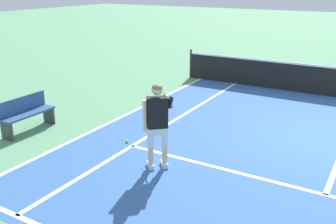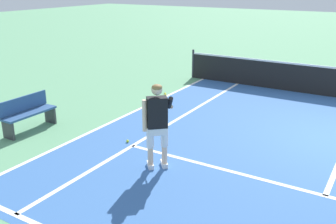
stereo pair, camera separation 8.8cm
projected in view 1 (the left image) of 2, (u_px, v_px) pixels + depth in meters
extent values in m
cube|color=white|center=(326.00, 195.00, 6.68)|extent=(8.23, 0.10, 0.01)
cube|color=white|center=(169.00, 124.00, 9.98)|extent=(0.10, 9.54, 0.01)
cube|color=white|center=(126.00, 115.00, 10.64)|extent=(0.10, 9.54, 0.01)
cylinder|color=#333338|center=(191.00, 64.00, 14.57)|extent=(0.08, 0.08, 1.07)
cube|color=white|center=(151.00, 165.00, 7.67)|extent=(0.27, 0.28, 0.09)
cube|color=white|center=(164.00, 164.00, 7.72)|extent=(0.27, 0.28, 0.09)
cylinder|color=beige|center=(151.00, 156.00, 7.56)|extent=(0.11, 0.11, 0.36)
cylinder|color=silver|center=(150.00, 138.00, 7.43)|extent=(0.14, 0.14, 0.41)
cylinder|color=beige|center=(165.00, 154.00, 7.61)|extent=(0.11, 0.11, 0.36)
cylinder|color=silver|center=(165.00, 136.00, 7.48)|extent=(0.14, 0.14, 0.41)
cube|color=silver|center=(157.00, 129.00, 7.40)|extent=(0.39, 0.38, 0.20)
cube|color=black|center=(157.00, 112.00, 7.29)|extent=(0.43, 0.42, 0.60)
cylinder|color=beige|center=(145.00, 116.00, 7.26)|extent=(0.09, 0.09, 0.62)
cylinder|color=black|center=(170.00, 103.00, 7.38)|extent=(0.24, 0.25, 0.29)
cylinder|color=beige|center=(170.00, 106.00, 7.63)|extent=(0.25, 0.27, 0.14)
sphere|color=beige|center=(157.00, 90.00, 7.16)|extent=(0.21, 0.21, 0.21)
ellipsoid|color=olive|center=(157.00, 87.00, 7.12)|extent=(0.28, 0.28, 0.12)
cylinder|color=#232326|center=(168.00, 104.00, 7.84)|extent=(0.16, 0.17, 0.03)
cylinder|color=yellow|center=(167.00, 102.00, 7.98)|extent=(0.08, 0.09, 0.02)
torus|color=yellow|center=(165.00, 99.00, 8.15)|extent=(0.22, 0.24, 0.30)
cylinder|color=silver|center=(165.00, 99.00, 8.15)|extent=(0.17, 0.19, 0.25)
sphere|color=#CCE02D|center=(127.00, 141.00, 8.83)|extent=(0.07, 0.07, 0.07)
cube|color=#2D5184|center=(28.00, 114.00, 9.38)|extent=(0.40, 1.40, 0.05)
cube|color=#2D5184|center=(22.00, 104.00, 9.39)|extent=(0.04, 1.40, 0.36)
cube|color=#38383D|center=(49.00, 115.00, 9.98)|extent=(0.36, 0.06, 0.42)
cube|color=#38383D|center=(7.00, 131.00, 8.93)|extent=(0.36, 0.06, 0.42)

